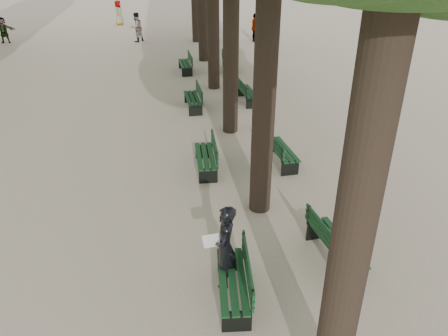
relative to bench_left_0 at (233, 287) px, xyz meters
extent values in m
plane|color=tan|center=(-0.37, -0.02, -0.27)|extent=(120.00, 120.00, 0.00)
cylinder|color=#33261C|center=(1.13, -2.02, 3.48)|extent=(0.52, 0.52, 7.50)
cylinder|color=#33261C|center=(1.13, 2.98, 3.48)|extent=(0.52, 0.52, 7.50)
cylinder|color=#33261C|center=(1.13, 7.98, 3.48)|extent=(0.52, 0.52, 7.50)
cylinder|color=#33261C|center=(1.13, 12.98, 3.48)|extent=(0.52, 0.52, 7.50)
cube|color=black|center=(-0.02, 0.00, -0.05)|extent=(0.66, 1.84, 0.45)
cube|color=black|center=(-0.02, 0.00, 0.18)|extent=(0.68, 1.84, 0.04)
cube|color=black|center=(0.26, -0.02, 0.45)|extent=(0.18, 1.80, 0.40)
cube|color=black|center=(-0.02, 5.19, -0.05)|extent=(0.56, 1.81, 0.45)
cube|color=black|center=(-0.02, 5.19, 0.18)|extent=(0.58, 1.81, 0.04)
cube|color=black|center=(0.26, 5.19, 0.45)|extent=(0.08, 1.80, 0.40)
cube|color=black|center=(-0.02, 10.37, -0.05)|extent=(0.61, 1.83, 0.45)
cube|color=black|center=(-0.02, 10.37, 0.18)|extent=(0.63, 1.83, 0.04)
cube|color=black|center=(0.26, 10.39, 0.45)|extent=(0.14, 1.80, 0.40)
cube|color=black|center=(-0.02, 15.72, -0.05)|extent=(0.62, 1.83, 0.45)
cube|color=black|center=(-0.02, 15.72, 0.18)|extent=(0.64, 1.83, 0.04)
cube|color=black|center=(0.26, 15.74, 0.45)|extent=(0.14, 1.80, 0.40)
cube|color=black|center=(2.28, 0.80, -0.05)|extent=(0.76, 1.85, 0.45)
cube|color=black|center=(2.28, 0.80, 0.18)|extent=(0.78, 1.86, 0.04)
cube|color=black|center=(2.01, 0.76, 0.45)|extent=(0.28, 1.79, 0.40)
cube|color=black|center=(2.28, 5.32, -0.05)|extent=(0.70, 1.84, 0.45)
cube|color=black|center=(2.28, 5.32, 0.18)|extent=(0.72, 1.85, 0.04)
cube|color=black|center=(2.01, 5.30, 0.45)|extent=(0.22, 1.79, 0.40)
cube|color=black|center=(2.28, 10.88, -0.05)|extent=(0.68, 1.84, 0.45)
cube|color=black|center=(2.28, 10.88, 0.18)|extent=(0.70, 1.84, 0.04)
cube|color=black|center=(2.00, 10.86, 0.45)|extent=(0.20, 1.80, 0.40)
cube|color=black|center=(2.28, 15.79, -0.05)|extent=(0.53, 1.80, 0.45)
cube|color=black|center=(2.28, 15.79, 0.18)|extent=(0.55, 1.80, 0.04)
cube|color=black|center=(2.00, 15.79, 0.45)|extent=(0.05, 1.80, 0.40)
imported|color=black|center=(-0.09, 0.44, 0.60)|extent=(0.51, 0.76, 1.75)
cube|color=white|center=(-0.34, 0.44, 0.78)|extent=(0.37, 0.29, 0.12)
imported|color=#262628|center=(1.86, 27.53, 0.66)|extent=(0.66, 1.26, 1.87)
imported|color=#262628|center=(4.87, 22.41, 0.61)|extent=(0.42, 1.06, 1.77)
imported|color=#262628|center=(-2.68, 23.44, 0.63)|extent=(0.89, 0.86, 1.81)
imported|color=#262628|center=(-4.30, 29.90, 0.62)|extent=(0.44, 0.90, 1.78)
imported|color=#262628|center=(-11.08, 24.24, 0.52)|extent=(1.50, 0.50, 1.58)
camera|label=1|loc=(-0.99, -6.06, 5.77)|focal=35.00mm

